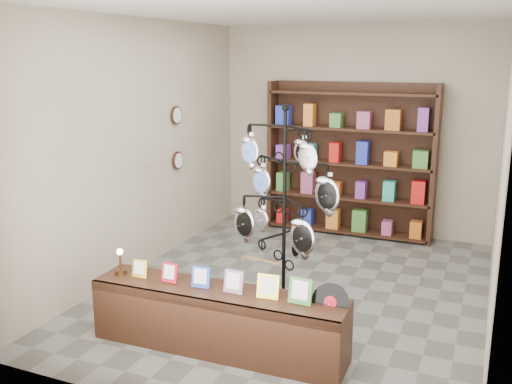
{
  "coord_description": "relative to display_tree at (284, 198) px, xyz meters",
  "views": [
    {
      "loc": [
        1.92,
        -5.68,
        2.56
      ],
      "look_at": [
        -0.07,
        -1.0,
        1.34
      ],
      "focal_mm": 40.0,
      "sensor_mm": 36.0,
      "label": 1
    }
  ],
  "objects": [
    {
      "name": "back_shelving",
      "position": [
        -0.09,
        2.96,
        -0.2
      ],
      "size": [
        2.42,
        0.36,
        2.2
      ],
      "color": "black",
      "rests_on": "ground"
    },
    {
      "name": "wall_clocks",
      "position": [
        -2.06,
        1.47,
        0.27
      ],
      "size": [
        0.03,
        0.24,
        0.84
      ],
      "color": "black",
      "rests_on": "ground"
    },
    {
      "name": "ground",
      "position": [
        -0.09,
        0.67,
        -1.23
      ],
      "size": [
        5.0,
        5.0,
        0.0
      ],
      "primitive_type": "plane",
      "color": "slate",
      "rests_on": "ground"
    },
    {
      "name": "room_envelope",
      "position": [
        -0.09,
        0.67,
        0.62
      ],
      "size": [
        5.0,
        5.0,
        5.0
      ],
      "color": "#B8AB94",
      "rests_on": "ground"
    },
    {
      "name": "display_tree",
      "position": [
        0.0,
        0.0,
        0.0
      ],
      "size": [
        1.12,
        1.08,
        2.12
      ],
      "rotation": [
        0.0,
        0.0,
        -0.25
      ],
      "color": "black",
      "rests_on": "ground"
    },
    {
      "name": "front_shelf",
      "position": [
        -0.29,
        -0.87,
        -0.94
      ],
      "size": [
        2.32,
        0.53,
        0.82
      ],
      "rotation": [
        0.0,
        0.0,
        0.02
      ],
      "color": "black",
      "rests_on": "ground"
    }
  ]
}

